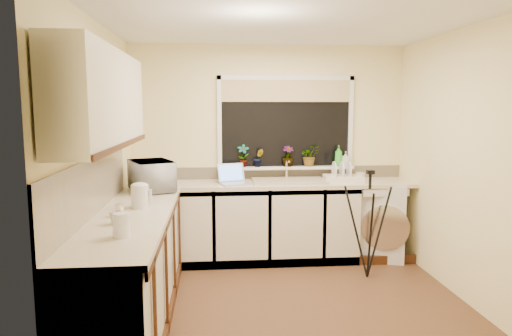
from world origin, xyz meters
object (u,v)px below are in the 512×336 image
object	(u,v)px
tripod	(369,224)
plant_d	(310,156)
cup_back	(360,176)
cup_left	(116,218)
dish_rack	(343,178)
plant_a	(243,156)
laptop	(233,178)
plant_c	(288,156)
plant_b	(259,158)
soap_bottle_green	(339,156)
glass_jug	(121,225)
kettle	(140,197)
microwave	(152,176)
soap_bottle_clear	(346,159)
steel_jar	(119,210)
washing_machine	(376,219)

from	to	relation	value
tripod	plant_d	size ratio (longest dim) A/B	4.57
cup_back	cup_left	distance (m)	3.03
dish_rack	plant_a	distance (m)	1.18
laptop	plant_c	xyz separation A→B (m)	(0.65, 0.27, 0.21)
cup_left	laptop	bearing A→B (deg)	61.73
plant_b	cup_left	distance (m)	2.33
soap_bottle_green	cup_left	world-z (taller)	soap_bottle_green
dish_rack	glass_jug	size ratio (longest dim) A/B	2.73
kettle	soap_bottle_green	size ratio (longest dim) A/B	0.78
microwave	cup_left	bearing A→B (deg)	153.23
glass_jug	cup_back	size ratio (longest dim) A/B	1.39
tripod	plant_c	xyz separation A→B (m)	(-0.70, 0.86, 0.61)
plant_d	soap_bottle_clear	distance (m)	0.43
laptop	plant_a	world-z (taller)	plant_a
microwave	dish_rack	bearing A→B (deg)	-102.19
glass_jug	cup_left	xyz separation A→B (m)	(-0.10, 0.35, -0.03)
laptop	soap_bottle_clear	xyz separation A→B (m)	(1.34, 0.25, 0.18)
steel_jar	soap_bottle_green	xyz separation A→B (m)	(2.20, 1.72, 0.22)
kettle	dish_rack	world-z (taller)	kettle
laptop	cup_back	size ratio (longest dim) A/B	3.25
microwave	plant_b	world-z (taller)	plant_b
glass_jug	plant_d	world-z (taller)	plant_d
plant_a	cup_back	size ratio (longest dim) A/B	2.32
kettle	plant_b	xyz separation A→B (m)	(1.14, 1.44, 0.16)
soap_bottle_clear	cup_back	size ratio (longest dim) A/B	1.52
plant_a	cup_back	bearing A→B (deg)	-6.45
kettle	plant_c	distance (m)	2.08
plant_b	soap_bottle_clear	world-z (taller)	plant_b
steel_jar	cup_back	world-z (taller)	steel_jar
steel_jar	plant_a	bearing A→B (deg)	58.46
glass_jug	microwave	xyz separation A→B (m)	(-0.02, 1.70, 0.07)
cup_back	soap_bottle_clear	bearing A→B (deg)	138.86
washing_machine	soap_bottle_clear	xyz separation A→B (m)	(-0.33, 0.17, 0.70)
cup_left	cup_back	bearing A→B (deg)	37.50
dish_rack	glass_jug	bearing A→B (deg)	-129.19
glass_jug	steel_jar	world-z (taller)	glass_jug
plant_c	cup_left	size ratio (longest dim) A/B	2.44
laptop	dish_rack	bearing A→B (deg)	-13.48
plant_b	plant_c	bearing A→B (deg)	2.54
tripod	steel_jar	distance (m)	2.49
soap_bottle_green	plant_b	bearing A→B (deg)	179.67
dish_rack	tripod	xyz separation A→B (m)	(0.10, -0.64, -0.37)
laptop	plant_d	bearing A→B (deg)	1.18
microwave	cup_back	size ratio (longest dim) A/B	4.82
plant_c	soap_bottle_clear	bearing A→B (deg)	-1.80
plant_a	soap_bottle_green	bearing A→B (deg)	-1.42
steel_jar	plant_a	distance (m)	2.07
dish_rack	soap_bottle_clear	world-z (taller)	soap_bottle_clear
dish_rack	steel_jar	size ratio (longest dim) A/B	4.38
washing_machine	cup_back	size ratio (longest dim) A/B	7.74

